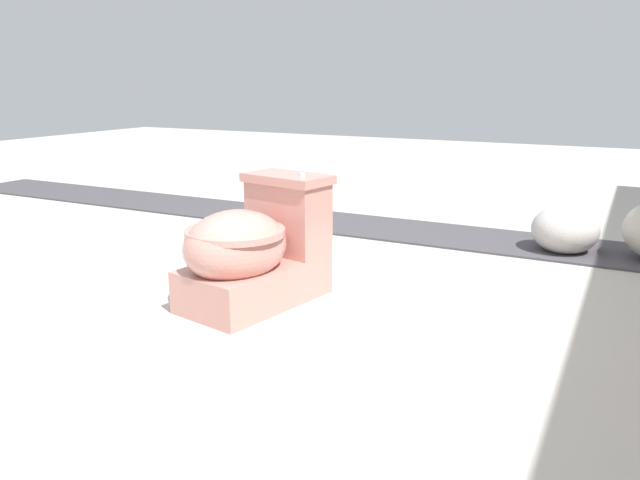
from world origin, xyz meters
TOP-DOWN VIEW (x-y plane):
  - ground_plane at (0.00, 0.00)m, footprint 14.00×14.00m
  - gravel_strip at (-1.33, 0.50)m, footprint 0.56×8.00m
  - toilet at (0.11, 0.08)m, footprint 0.69×0.49m
  - boulder_far at (-1.26, 1.13)m, footprint 0.38×0.39m

SIDE VIEW (x-z plane):
  - ground_plane at x=0.00m, z-range 0.00..0.00m
  - gravel_strip at x=-1.33m, z-range 0.00..0.01m
  - boulder_far at x=-1.26m, z-range 0.00..0.26m
  - toilet at x=0.11m, z-range -0.04..0.48m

